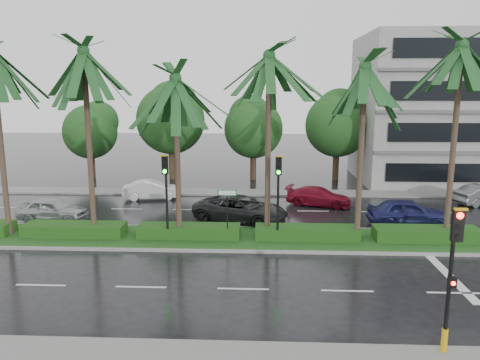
{
  "coord_description": "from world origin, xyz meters",
  "views": [
    {
      "loc": [
        0.64,
        -21.95,
        7.6
      ],
      "look_at": [
        -0.41,
        1.5,
        3.04
      ],
      "focal_mm": 35.0,
      "sensor_mm": 36.0,
      "label": 1
    }
  ],
  "objects_px": {
    "car_silver": "(53,210)",
    "car_darkgrey": "(241,209)",
    "car_white": "(152,190)",
    "street_sign": "(227,202)",
    "car_red": "(319,196)",
    "signal_median_left": "(166,185)",
    "car_blue": "(408,212)",
    "signal_near": "(452,275)"
  },
  "relations": [
    {
      "from": "car_silver",
      "to": "car_red",
      "type": "height_order",
      "value": "car_silver"
    },
    {
      "from": "car_red",
      "to": "car_white",
      "type": "bearing_deg",
      "value": 100.6
    },
    {
      "from": "street_sign",
      "to": "car_red",
      "type": "relative_size",
      "value": 0.61
    },
    {
      "from": "signal_median_left",
      "to": "car_blue",
      "type": "height_order",
      "value": "signal_median_left"
    },
    {
      "from": "car_silver",
      "to": "car_red",
      "type": "bearing_deg",
      "value": -70.12
    },
    {
      "from": "car_blue",
      "to": "car_red",
      "type": "bearing_deg",
      "value": 46.86
    },
    {
      "from": "signal_near",
      "to": "signal_median_left",
      "type": "distance_m",
      "value": 13.93
    },
    {
      "from": "signal_median_left",
      "to": "car_white",
      "type": "height_order",
      "value": "signal_median_left"
    },
    {
      "from": "signal_near",
      "to": "street_sign",
      "type": "xyz_separation_m",
      "value": [
        -7.0,
        9.87,
        -0.38
      ]
    },
    {
      "from": "signal_median_left",
      "to": "car_red",
      "type": "distance_m",
      "value": 12.05
    },
    {
      "from": "signal_near",
      "to": "car_white",
      "type": "height_order",
      "value": "signal_near"
    },
    {
      "from": "signal_near",
      "to": "car_silver",
      "type": "bearing_deg",
      "value": 142.58
    },
    {
      "from": "street_sign",
      "to": "car_red",
      "type": "height_order",
      "value": "street_sign"
    },
    {
      "from": "car_silver",
      "to": "car_darkgrey",
      "type": "distance_m",
      "value": 11.01
    },
    {
      "from": "signal_near",
      "to": "signal_median_left",
      "type": "height_order",
      "value": "signal_median_left"
    },
    {
      "from": "car_red",
      "to": "car_blue",
      "type": "height_order",
      "value": "car_blue"
    },
    {
      "from": "car_silver",
      "to": "car_white",
      "type": "height_order",
      "value": "car_silver"
    },
    {
      "from": "signal_near",
      "to": "car_darkgrey",
      "type": "xyz_separation_m",
      "value": [
        -6.5,
        13.74,
        -1.74
      ]
    },
    {
      "from": "street_sign",
      "to": "car_blue",
      "type": "xyz_separation_m",
      "value": [
        10.0,
        3.65,
        -1.36
      ]
    },
    {
      "from": "street_sign",
      "to": "car_darkgrey",
      "type": "xyz_separation_m",
      "value": [
        0.5,
        3.87,
        -1.36
      ]
    },
    {
      "from": "car_silver",
      "to": "car_red",
      "type": "distance_m",
      "value": 16.62
    },
    {
      "from": "signal_near",
      "to": "street_sign",
      "type": "bearing_deg",
      "value": 125.34
    },
    {
      "from": "car_white",
      "to": "car_red",
      "type": "height_order",
      "value": "car_white"
    },
    {
      "from": "car_blue",
      "to": "street_sign",
      "type": "bearing_deg",
      "value": 111.13
    },
    {
      "from": "car_white",
      "to": "car_red",
      "type": "bearing_deg",
      "value": -107.03
    },
    {
      "from": "car_white",
      "to": "street_sign",
      "type": "bearing_deg",
      "value": -157.63
    },
    {
      "from": "signal_near",
      "to": "car_darkgrey",
      "type": "relative_size",
      "value": 0.8
    },
    {
      "from": "car_silver",
      "to": "car_darkgrey",
      "type": "bearing_deg",
      "value": -84.03
    },
    {
      "from": "signal_median_left",
      "to": "car_blue",
      "type": "relative_size",
      "value": 0.98
    },
    {
      "from": "car_red",
      "to": "car_blue",
      "type": "relative_size",
      "value": 0.96
    },
    {
      "from": "car_silver",
      "to": "signal_near",
      "type": "bearing_deg",
      "value": -123.28
    },
    {
      "from": "car_darkgrey",
      "to": "car_red",
      "type": "distance_m",
      "value": 6.51
    },
    {
      "from": "street_sign",
      "to": "car_blue",
      "type": "distance_m",
      "value": 10.73
    },
    {
      "from": "street_sign",
      "to": "signal_near",
      "type": "bearing_deg",
      "value": -54.66
    },
    {
      "from": "car_silver",
      "to": "car_white",
      "type": "bearing_deg",
      "value": -33.18
    },
    {
      "from": "signal_near",
      "to": "car_red",
      "type": "height_order",
      "value": "signal_near"
    },
    {
      "from": "signal_near",
      "to": "street_sign",
      "type": "height_order",
      "value": "signal_near"
    },
    {
      "from": "car_white",
      "to": "car_darkgrey",
      "type": "height_order",
      "value": "car_darkgrey"
    },
    {
      "from": "car_red",
      "to": "car_silver",
      "type": "bearing_deg",
      "value": 123.24
    },
    {
      "from": "signal_near",
      "to": "car_white",
      "type": "distance_m",
      "value": 23.34
    },
    {
      "from": "signal_near",
      "to": "car_silver",
      "type": "xyz_separation_m",
      "value": [
        -17.5,
        13.39,
        -1.82
      ]
    },
    {
      "from": "car_white",
      "to": "car_blue",
      "type": "bearing_deg",
      "value": -119.96
    }
  ]
}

